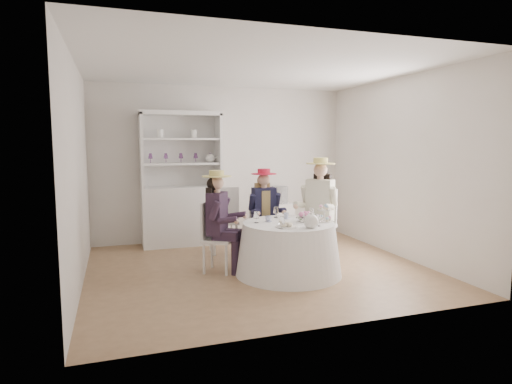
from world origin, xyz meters
name	(u,v)px	position (x,y,z in m)	size (l,w,h in m)	color
ground	(258,268)	(0.00, 0.00, 0.00)	(4.50, 4.50, 0.00)	olive
ceiling	(258,67)	(0.00, 0.00, 2.70)	(4.50, 4.50, 0.00)	white
wall_back	(223,164)	(0.00, 2.00, 1.35)	(4.50, 4.50, 0.00)	silver
wall_front	(329,184)	(0.00, -2.00, 1.35)	(4.50, 4.50, 0.00)	silver
wall_left	(77,174)	(-2.25, 0.00, 1.35)	(4.50, 4.50, 0.00)	silver
wall_right	(400,168)	(2.25, 0.00, 1.35)	(4.50, 4.50, 0.00)	silver
tea_table	(288,249)	(0.30, -0.35, 0.34)	(1.40, 1.40, 0.69)	white
hutch	(182,198)	(-0.77, 1.77, 0.79)	(1.48, 0.90, 2.23)	silver
side_table	(279,220)	(1.00, 1.75, 0.32)	(0.41, 0.41, 0.63)	silver
hatbox	(279,195)	(1.00, 1.75, 0.78)	(0.30, 0.30, 0.30)	black
guest_left	(219,215)	(-0.54, 0.03, 0.77)	(0.58, 0.54, 1.36)	silver
guest_mid	(264,207)	(0.29, 0.58, 0.76)	(0.48, 0.50, 1.33)	silver
guest_right	(319,202)	(1.03, 0.22, 0.85)	(0.64, 0.63, 1.50)	silver
spare_chair	(224,218)	(-0.25, 0.93, 0.57)	(0.46, 0.46, 1.05)	silver
teacup_a	(268,219)	(0.07, -0.21, 0.72)	(0.09, 0.09, 0.07)	white
teacup_b	(286,216)	(0.38, -0.07, 0.72)	(0.08, 0.08, 0.07)	white
teacup_c	(305,218)	(0.58, -0.26, 0.72)	(0.09, 0.09, 0.07)	white
flower_bowl	(305,220)	(0.53, -0.35, 0.71)	(0.20, 0.20, 0.05)	white
flower_arrangement	(305,216)	(0.53, -0.35, 0.77)	(0.17, 0.17, 0.06)	pink
table_teapot	(311,221)	(0.42, -0.76, 0.77)	(0.26, 0.18, 0.20)	white
sandwich_plate	(287,226)	(0.16, -0.63, 0.70)	(0.27, 0.27, 0.06)	white
cupcake_stand	(324,216)	(0.77, -0.43, 0.77)	(0.23, 0.23, 0.22)	white
stemware_set	(289,217)	(0.30, -0.35, 0.76)	(0.88, 0.85, 0.15)	white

